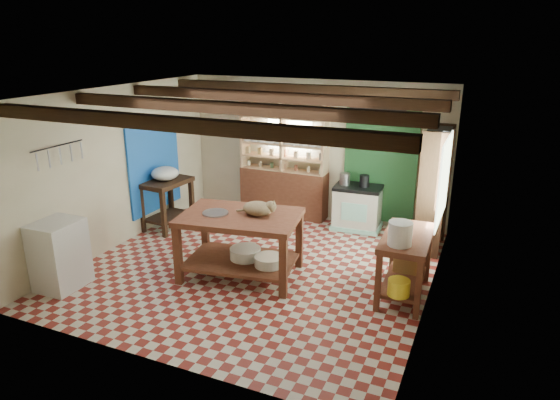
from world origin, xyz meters
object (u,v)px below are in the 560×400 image
at_px(white_cabinet, 60,255).
at_px(cat, 258,208).
at_px(stove, 357,208).
at_px(right_counter, 405,266).
at_px(work_table, 241,245).
at_px(prep_table, 167,204).

xyz_separation_m(white_cabinet, cat, (2.36, 1.40, 0.56)).
xyz_separation_m(stove, right_counter, (1.22, -2.12, 0.03)).
bearing_deg(white_cabinet, cat, 29.28).
xyz_separation_m(stove, cat, (-0.82, -2.38, 0.63)).
height_order(stove, right_counter, right_counter).
height_order(stove, white_cabinet, white_cabinet).
distance_m(stove, white_cabinet, 4.93).
bearing_deg(white_cabinet, work_table, 30.35).
height_order(prep_table, right_counter, prep_table).
bearing_deg(prep_table, cat, -19.42).
height_order(prep_table, cat, cat).
bearing_deg(cat, stove, 52.30).
relative_size(prep_table, right_counter, 0.75).
bearing_deg(white_cabinet, right_counter, 19.29).
bearing_deg(white_cabinet, stove, 48.58).
xyz_separation_m(work_table, stove, (1.06, 2.47, -0.07)).
height_order(work_table, stove, work_table).
bearing_deg(prep_table, stove, 27.63).
distance_m(stove, cat, 2.59).
relative_size(work_table, prep_table, 1.84).
relative_size(work_table, stove, 2.01).
bearing_deg(right_counter, prep_table, 167.97).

